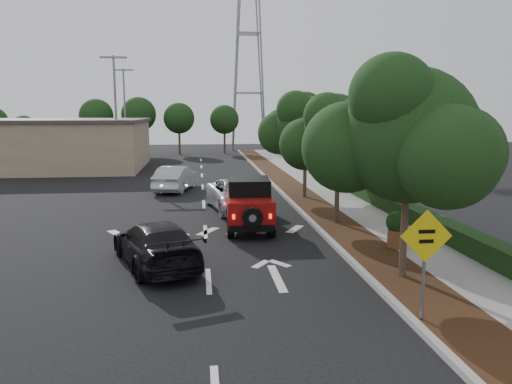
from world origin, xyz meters
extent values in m
plane|color=black|center=(0.00, 0.00, 0.00)|extent=(120.00, 120.00, 0.00)
cube|color=#9E9B93|center=(4.60, 12.00, 0.07)|extent=(0.20, 70.00, 0.15)
cube|color=black|center=(5.60, 12.00, 0.06)|extent=(1.80, 70.00, 0.12)
cube|color=gray|center=(7.50, 12.00, 0.06)|extent=(2.00, 70.00, 0.12)
cube|color=black|center=(8.90, 12.00, 0.40)|extent=(0.80, 70.00, 0.80)
cube|color=gray|center=(-16.00, 30.00, 2.00)|extent=(22.00, 12.00, 4.00)
cylinder|color=black|center=(1.08, 7.42, 0.40)|extent=(0.32, 0.81, 0.80)
cylinder|color=black|center=(2.65, 7.35, 0.40)|extent=(0.32, 0.81, 0.80)
cylinder|color=black|center=(0.97, 4.90, 0.40)|extent=(0.32, 0.81, 0.80)
cylinder|color=black|center=(2.53, 4.83, 0.40)|extent=(0.32, 0.81, 0.80)
cube|color=maroon|center=(1.81, 6.12, 0.95)|extent=(1.97, 3.79, 1.00)
cube|color=black|center=(1.82, 6.42, 1.77)|extent=(1.75, 2.11, 0.64)
cube|color=maroon|center=(1.87, 7.53, 0.87)|extent=(1.63, 1.11, 0.82)
cube|color=black|center=(1.72, 4.19, 0.50)|extent=(1.72, 0.26, 0.22)
cylinder|color=black|center=(1.71, 4.05, 0.95)|extent=(0.77, 0.25, 0.76)
cube|color=#FF190C|center=(1.04, 4.28, 0.95)|extent=(0.10, 0.04, 0.18)
cube|color=#FF190C|center=(2.41, 4.22, 0.95)|extent=(0.10, 0.04, 0.18)
imported|color=#ADB0B5|center=(1.67, 10.17, 0.75)|extent=(3.40, 5.78, 1.51)
imported|color=black|center=(-1.61, 1.64, 0.71)|extent=(3.47, 5.25, 1.41)
imported|color=#B1B4B9|center=(-1.64, 16.79, 0.77)|extent=(2.68, 4.90, 1.53)
imported|color=#999CA0|center=(-8.21, 26.57, 0.76)|extent=(4.63, 2.23, 1.52)
cylinder|color=slate|center=(4.80, -3.51, 1.31)|extent=(0.08, 0.08, 2.34)
cube|color=yellow|center=(4.80, -3.54, 2.09)|extent=(1.20, 0.06, 1.20)
cube|color=black|center=(4.80, -3.57, 2.20)|extent=(0.38, 0.02, 0.08)
cube|color=black|center=(4.80, -3.57, 1.97)|extent=(0.33, 0.02, 0.08)
cylinder|color=brown|center=(6.60, 2.40, 0.44)|extent=(0.65, 0.65, 0.62)
sphere|color=black|center=(6.60, 2.40, 1.03)|extent=(0.78, 0.78, 0.78)
imported|color=black|center=(6.60, 2.40, 1.12)|extent=(0.69, 0.60, 0.73)
camera|label=1|loc=(-0.22, -13.85, 4.85)|focal=35.00mm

